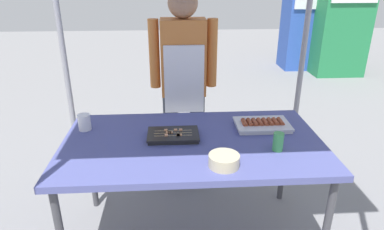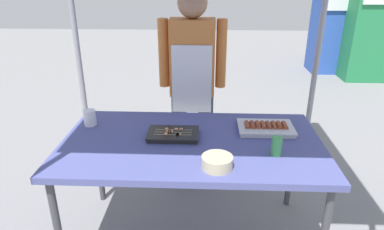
# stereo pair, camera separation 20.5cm
# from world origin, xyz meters

# --- Properties ---
(stall_table) EXTENTS (1.60, 0.90, 0.75)m
(stall_table) POSITION_xyz_m (0.00, 0.00, 0.70)
(stall_table) COLOR #4C518C
(stall_table) RESTS_ON ground
(tray_grilled_sausages) EXTENTS (0.36, 0.24, 0.05)m
(tray_grilled_sausages) POSITION_xyz_m (0.48, 0.16, 0.77)
(tray_grilled_sausages) COLOR silver
(tray_grilled_sausages) RESTS_ON stall_table
(tray_meat_skewers) EXTENTS (0.32, 0.21, 0.04)m
(tray_meat_skewers) POSITION_xyz_m (-0.12, 0.05, 0.77)
(tray_meat_skewers) COLOR black
(tray_meat_skewers) RESTS_ON stall_table
(condiment_bowl) EXTENTS (0.17, 0.17, 0.07)m
(condiment_bowl) POSITION_xyz_m (0.15, -0.31, 0.78)
(condiment_bowl) COLOR #BFB28C
(condiment_bowl) RESTS_ON stall_table
(drink_cup_near_edge) EXTENTS (0.06, 0.06, 0.11)m
(drink_cup_near_edge) POSITION_xyz_m (0.49, -0.15, 0.81)
(drink_cup_near_edge) COLOR #3F994C
(drink_cup_near_edge) RESTS_ON stall_table
(drink_cup_by_wok) EXTENTS (0.08, 0.08, 0.11)m
(drink_cup_by_wok) POSITION_xyz_m (-0.70, 0.20, 0.80)
(drink_cup_by_wok) COLOR white
(drink_cup_by_wok) RESTS_ON stall_table
(vendor_woman) EXTENTS (0.52, 0.23, 1.61)m
(vendor_woman) POSITION_xyz_m (-0.03, 0.70, 0.96)
(vendor_woman) COLOR #333842
(vendor_woman) RESTS_ON ground
(neighbor_stall_left) EXTENTS (0.77, 0.61, 1.61)m
(neighbor_stall_left) POSITION_xyz_m (2.36, 4.40, 0.81)
(neighbor_stall_left) COLOR #2D51B2
(neighbor_stall_left) RESTS_ON ground
(neighbor_stall_right) EXTENTS (0.84, 0.72, 1.78)m
(neighbor_stall_right) POSITION_xyz_m (2.81, 3.99, 0.89)
(neighbor_stall_right) COLOR #237F47
(neighbor_stall_right) RESTS_ON ground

